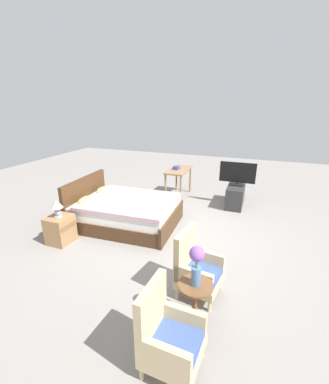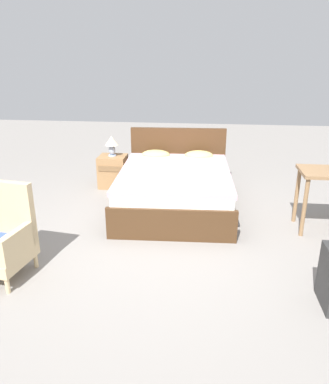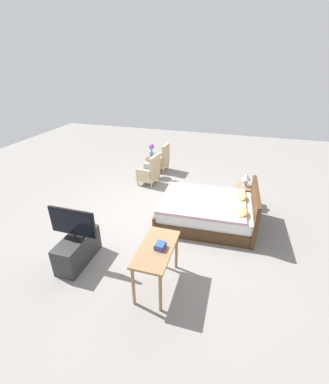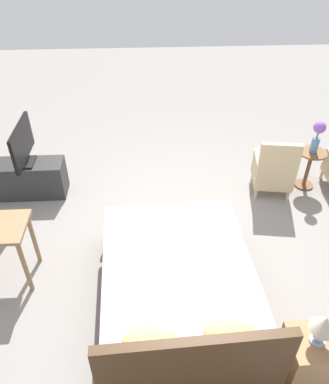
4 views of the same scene
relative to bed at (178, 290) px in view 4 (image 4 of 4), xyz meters
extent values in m
plane|color=gray|center=(-0.04, -1.13, -0.30)|extent=(16.00, 16.00, 0.00)
cube|color=#472D19|center=(0.00, -0.05, -0.16)|extent=(1.59, 2.15, 0.28)
cube|color=white|center=(0.00, -0.05, 0.10)|extent=(1.53, 2.06, 0.24)
cube|color=#CC9EAD|center=(0.01, -0.13, 0.25)|extent=(1.57, 1.90, 0.06)
cube|color=#472D19|center=(-0.04, 0.95, 0.18)|extent=(1.54, 0.14, 0.96)
cube|color=#472D19|center=(0.04, -1.06, -0.10)|extent=(1.54, 0.12, 0.40)
ellipsoid|color=#DBC670|center=(-0.37, 0.67, 0.29)|extent=(0.45, 0.30, 0.14)
ellipsoid|color=#DBC670|center=(0.31, 0.70, 0.29)|extent=(0.45, 0.30, 0.14)
cylinder|color=#CCB284|center=(-2.44, -2.25, -0.22)|extent=(0.04, 0.04, 0.16)
cylinder|color=#CCB284|center=(-1.81, -2.20, -0.22)|extent=(0.04, 0.04, 0.16)
cylinder|color=#CCB284|center=(-1.36, -2.26, -0.22)|extent=(0.04, 0.04, 0.16)
cylinder|color=#CCB284|center=(-1.74, -1.74, -0.22)|extent=(0.04, 0.04, 0.16)
cylinder|color=#CCB284|center=(-1.29, -1.81, -0.22)|extent=(0.04, 0.04, 0.16)
cube|color=#CCB284|center=(-1.55, -2.00, -0.08)|extent=(0.61, 0.61, 0.12)
cube|color=#3D5693|center=(-1.55, -2.00, 0.03)|extent=(0.56, 0.56, 0.10)
cube|color=#CCB284|center=(-1.52, -1.78, 0.30)|extent=(0.55, 0.16, 0.64)
cube|color=#CCB284|center=(-1.78, -1.97, 0.11)|extent=(0.14, 0.52, 0.26)
cube|color=#CCB284|center=(-1.32, -2.04, 0.11)|extent=(0.14, 0.52, 0.26)
cylinder|color=brown|center=(-2.11, -2.07, -0.29)|extent=(0.28, 0.28, 0.03)
cylinder|color=brown|center=(-2.11, -2.07, 0.00)|extent=(0.06, 0.06, 0.55)
cylinder|color=brown|center=(-2.11, -2.07, 0.29)|extent=(0.40, 0.40, 0.02)
cylinder|color=#4C709E|center=(-2.11, -2.07, 0.41)|extent=(0.11, 0.11, 0.22)
cylinder|color=#477538|center=(-2.11, -2.07, 0.57)|extent=(0.02, 0.02, 0.10)
sphere|color=#8956B7|center=(-2.11, -2.07, 0.69)|extent=(0.17, 0.17, 0.17)
cube|color=#997047|center=(-1.09, 0.76, -0.04)|extent=(0.44, 0.40, 0.52)
cube|color=brown|center=(-1.09, 0.55, 0.07)|extent=(0.37, 0.01, 0.09)
cylinder|color=#9EADC6|center=(-1.09, 0.76, 0.23)|extent=(0.13, 0.13, 0.02)
ellipsoid|color=#9EADC6|center=(-1.09, 0.76, 0.32)|extent=(0.11, 0.11, 0.16)
cone|color=beige|center=(-1.09, 0.76, 0.48)|extent=(0.22, 0.22, 0.15)
cube|color=#2D2D2D|center=(1.95, -2.11, -0.03)|extent=(0.96, 0.40, 0.53)
cube|color=black|center=(1.95, -2.11, 0.25)|extent=(0.20, 0.32, 0.03)
cylinder|color=black|center=(1.95, -2.11, 0.29)|extent=(0.04, 0.04, 0.05)
cube|color=black|center=(1.95, -2.11, 0.57)|extent=(0.05, 0.87, 0.50)
cube|color=black|center=(1.98, -2.11, 0.57)|extent=(0.01, 0.81, 0.45)
cylinder|color=#8E6B47|center=(1.61, -0.76, 0.07)|extent=(0.05, 0.05, 0.73)
cylinder|color=#8E6B47|center=(1.61, -0.34, 0.07)|extent=(0.05, 0.05, 0.73)
camera|label=1|loc=(-4.41, -2.57, 2.21)|focal=24.00mm
camera|label=2|loc=(0.41, -5.01, 1.79)|focal=35.00mm
camera|label=3|loc=(5.02, 0.46, 3.07)|focal=24.00mm
camera|label=4|loc=(0.28, 2.39, 3.12)|focal=35.00mm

